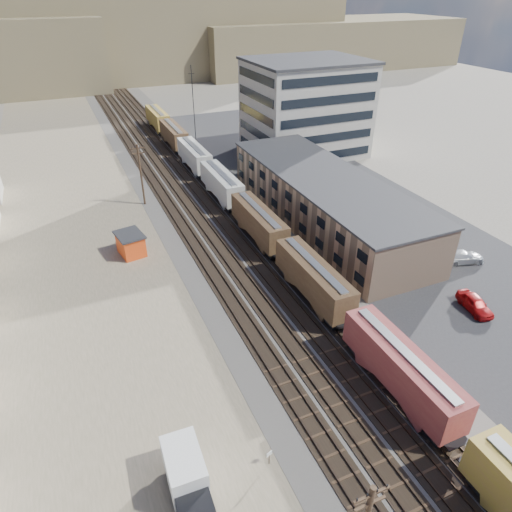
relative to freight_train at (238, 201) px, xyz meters
name	(u,v)px	position (x,y,z in m)	size (l,w,h in m)	color
ground	(321,355)	(-3.80, -31.33, -2.79)	(300.00, 300.00, 0.00)	#6B6356
ballast_bed	(182,180)	(-3.80, 18.67, -2.76)	(18.00, 200.00, 0.06)	#4C4742
dirt_yard	(72,222)	(-23.80, 8.67, -2.78)	(24.00, 180.00, 0.03)	#6C644A
asphalt_lot	(328,190)	(18.20, 3.67, -2.77)	(26.00, 120.00, 0.04)	#232326
rail_tracks	(179,180)	(-4.35, 18.67, -2.68)	(11.40, 200.00, 0.24)	black
freight_train	(238,201)	(0.00, 0.00, 0.00)	(3.00, 119.74, 4.46)	black
warehouse	(324,199)	(11.18, -6.33, 0.86)	(12.40, 40.40, 7.25)	tan
office_tower	(305,108)	(24.15, 23.62, 6.47)	(22.60, 18.60, 18.45)	#9E998E
utility_pole_north	(141,174)	(-12.30, 10.67, 2.50)	(2.20, 0.32, 10.00)	#382619
radio_mast	(194,114)	(2.20, 28.67, 6.33)	(1.20, 0.16, 18.00)	black
hills_north	(93,35)	(-3.63, 136.59, 11.31)	(265.00, 80.00, 32.00)	brown
box_truck	(188,480)	(-19.73, -39.94, -1.03)	(2.75, 6.61, 3.47)	silver
maintenance_shed	(131,244)	(-17.19, -4.51, -1.23)	(3.89, 4.66, 3.05)	#E84715
sign_post	(269,456)	(-13.48, -39.99, -1.83)	(0.53, 0.20, 1.41)	#382619
parked_car_red	(475,304)	(15.37, -31.96, -1.97)	(1.95, 4.86, 1.65)	#A60F10
parked_car_silver	(463,257)	(21.66, -23.82, -1.98)	(2.27, 5.58, 1.62)	#AEB2B6
parked_car_blue	(313,166)	(20.92, 13.56, -2.05)	(2.46, 5.33, 1.48)	#171952
parked_car_far	(297,144)	(24.40, 26.90, -2.04)	(1.77, 4.40, 1.50)	white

